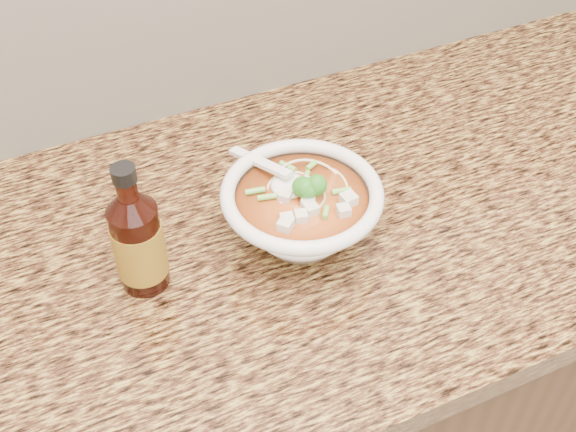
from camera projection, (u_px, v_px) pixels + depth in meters
name	position (u px, v px, depth m)	size (l,w,h in m)	color
cabinet	(252.00, 410.00, 1.34)	(4.00, 0.65, 0.86)	#372210
counter_slab	(241.00, 246.00, 1.02)	(4.00, 0.68, 0.04)	#A98C3E
soup_bowl	(302.00, 214.00, 0.97)	(0.21, 0.24, 0.12)	white
hot_sauce_bottle	(138.00, 242.00, 0.90)	(0.07, 0.07, 0.20)	#360E07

